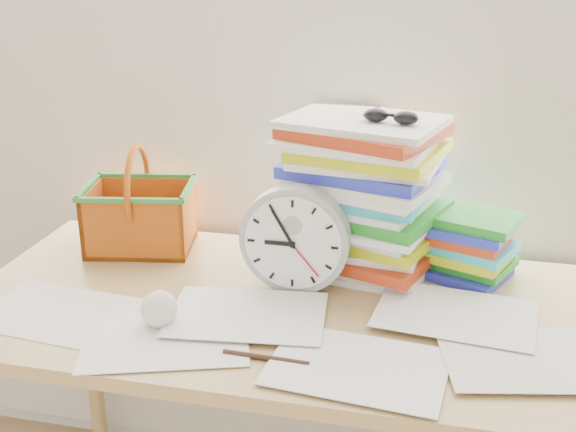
% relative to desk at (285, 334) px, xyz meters
% --- Properties ---
extents(curtain, '(2.40, 0.01, 2.50)m').
position_rel_desk_xyz_m(curtain, '(0.00, 0.38, 0.62)').
color(curtain, silver).
rests_on(curtain, room_shell).
extents(desk, '(1.40, 0.70, 0.75)m').
position_rel_desk_xyz_m(desk, '(0.00, 0.00, 0.00)').
color(desk, tan).
rests_on(desk, ground).
extents(paper_stack, '(0.42, 0.38, 0.36)m').
position_rel_desk_xyz_m(paper_stack, '(0.13, 0.22, 0.26)').
color(paper_stack, white).
rests_on(paper_stack, desk).
extents(clock, '(0.24, 0.05, 0.24)m').
position_rel_desk_xyz_m(clock, '(0.01, 0.07, 0.20)').
color(clock, '#9E9E9E').
rests_on(clock, desk).
extents(sunglasses, '(0.16, 0.14, 0.03)m').
position_rel_desk_xyz_m(sunglasses, '(0.19, 0.18, 0.45)').
color(sunglasses, black).
rests_on(sunglasses, paper_stack).
extents(book_stack, '(0.31, 0.27, 0.15)m').
position_rel_desk_xyz_m(book_stack, '(0.37, 0.24, 0.15)').
color(book_stack, white).
rests_on(book_stack, desk).
extents(basket, '(0.30, 0.25, 0.26)m').
position_rel_desk_xyz_m(basket, '(-0.43, 0.22, 0.21)').
color(basket, '#CD6014').
rests_on(basket, desk).
extents(crumpled_ball, '(0.08, 0.08, 0.08)m').
position_rel_desk_xyz_m(crumpled_ball, '(-0.22, -0.15, 0.11)').
color(crumpled_ball, white).
rests_on(crumpled_ball, desk).
extents(pen, '(0.17, 0.02, 0.01)m').
position_rel_desk_xyz_m(pen, '(0.02, -0.23, 0.08)').
color(pen, black).
rests_on(pen, desk).
extents(scattered_papers, '(1.26, 0.42, 0.02)m').
position_rel_desk_xyz_m(scattered_papers, '(0.00, 0.00, 0.08)').
color(scattered_papers, white).
rests_on(scattered_papers, desk).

